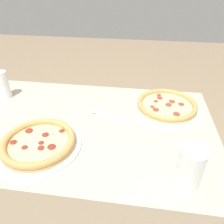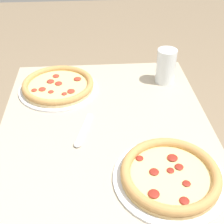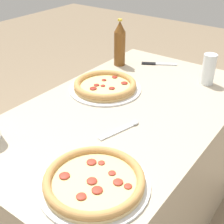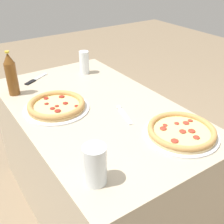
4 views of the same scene
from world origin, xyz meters
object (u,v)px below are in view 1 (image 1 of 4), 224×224
at_px(glass_lemonade, 189,170).
at_px(glass_iced_tea, 3,86).
at_px(pizza_pepperoni, 39,143).
at_px(pizza_margherita, 167,105).
at_px(spoon, 105,114).

relative_size(glass_lemonade, glass_iced_tea, 1.01).
bearing_deg(glass_iced_tea, pizza_pepperoni, -45.69).
bearing_deg(pizza_pepperoni, pizza_margherita, 34.46).
distance_m(glass_iced_tea, spoon, 0.58).
distance_m(pizza_margherita, glass_lemonade, 0.46).
bearing_deg(spoon, glass_iced_tea, 170.15).
height_order(glass_iced_tea, spoon, glass_iced_tea).
height_order(pizza_margherita, spoon, pizza_margherita).
bearing_deg(glass_iced_tea, spoon, -9.85).
bearing_deg(pizza_pepperoni, glass_lemonade, -10.30).
relative_size(pizza_margherita, spoon, 1.78).
bearing_deg(glass_iced_tea, glass_lemonade, -26.82).
relative_size(pizza_pepperoni, glass_lemonade, 2.25).
bearing_deg(pizza_margherita, glass_iced_tea, -179.87).
bearing_deg(pizza_margherita, glass_lemonade, -85.62).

